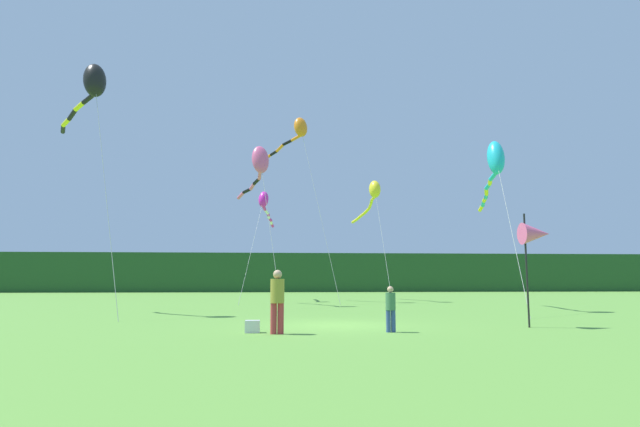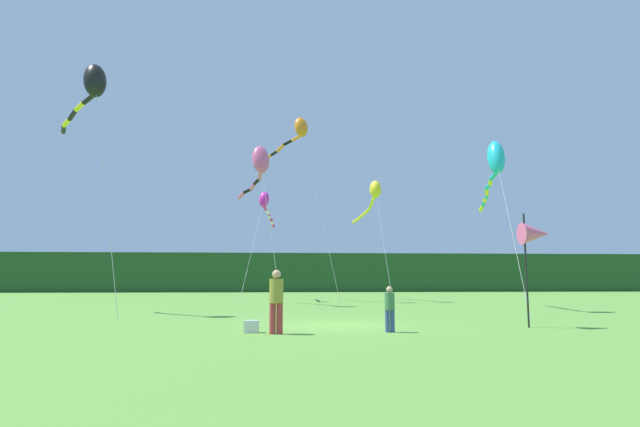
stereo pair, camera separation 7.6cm
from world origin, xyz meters
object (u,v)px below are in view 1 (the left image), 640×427
kite_magenta (265,204)px  kite_orange (297,131)px  cooler_box (252,326)px  banner_flag_pole (535,235)px  person_adult (277,298)px  kite_black (92,84)px  kite_cyan (494,164)px  kite_rainbow (259,164)px  kite_yellow (373,194)px  person_child (391,306)px

kite_magenta → kite_orange: (2.18, -1.27, 4.83)m
cooler_box → banner_flag_pole: bearing=5.9°
banner_flag_pole → kite_orange: size_ratio=0.29×
person_adult → kite_black: kite_black is taller
kite_black → kite_cyan: size_ratio=1.08×
cooler_box → kite_magenta: kite_magenta is taller
kite_orange → cooler_box: bearing=-95.6°
kite_black → kite_magenta: size_ratio=1.20×
cooler_box → kite_rainbow: (-0.44, 14.92, 7.94)m
banner_flag_pole → kite_magenta: kite_magenta is taller
banner_flag_pole → kite_orange: 21.73m
person_adult → kite_magenta: (-0.93, 21.35, 5.66)m
kite_cyan → kite_orange: bearing=131.6°
person_adult → cooler_box: size_ratio=4.24×
kite_black → kite_yellow: (14.60, 12.33, -2.67)m
person_child → cooler_box: 3.95m
kite_black → kite_rainbow: 10.21m
kite_black → cooler_box: bearing=-46.0°
kite_rainbow → kite_yellow: bearing=34.1°
kite_magenta → kite_cyan: size_ratio=0.91×
kite_yellow → person_adult: bearing=-107.5°
kite_rainbow → kite_orange: bearing=63.2°
kite_rainbow → kite_yellow: (7.58, 5.14, -0.85)m
person_child → kite_orange: kite_orange is taller
person_adult → kite_cyan: bearing=42.8°
cooler_box → kite_black: bearing=134.0°
kite_yellow → kite_cyan: kite_cyan is taller
person_child → kite_rainbow: kite_rainbow is taller
kite_black → kite_cyan: kite_black is taller
person_adult → kite_rainbow: kite_rainbow is taller
kite_yellow → kite_rainbow: bearing=-145.9°
cooler_box → kite_rainbow: kite_rainbow is taller
kite_cyan → kite_orange: size_ratio=0.81×
person_adult → kite_orange: kite_orange is taller
person_adult → cooler_box: bearing=147.7°
person_child → kite_magenta: bearing=101.1°
kite_black → kite_yellow: 19.29m
kite_orange → kite_rainbow: bearing=-116.8°
kite_black → kite_magenta: 15.40m
person_adult → kite_rainbow: (-1.13, 15.35, 7.14)m
banner_flag_pole → person_child: bearing=-167.5°
person_child → kite_black: (-11.37, 7.91, 9.22)m
banner_flag_pole → kite_cyan: bearing=74.4°
kite_yellow → banner_flag_pole: bearing=-84.9°
kite_black → kite_orange: kite_orange is taller
kite_yellow → kite_cyan: (4.04, -10.79, -0.19)m
person_adult → kite_orange: bearing=86.4°
kite_black → kite_orange: size_ratio=0.88×
kite_rainbow → person_child: bearing=-73.9°
kite_black → person_adult: bearing=-45.0°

